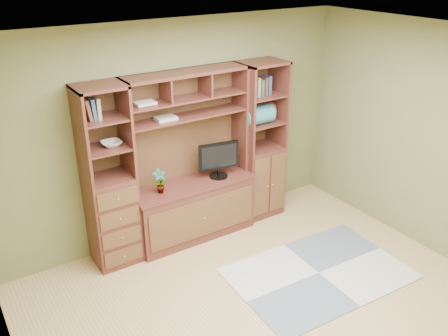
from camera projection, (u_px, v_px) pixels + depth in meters
room at (286, 199)px, 4.07m from camera, size 4.60×4.10×2.64m
center_hutch at (192, 160)px, 5.53m from camera, size 1.54×0.53×2.05m
left_tower at (109, 179)px, 5.07m from camera, size 0.50×0.45×2.05m
right_tower at (260, 141)px, 6.07m from camera, size 0.55×0.45×2.05m
rug at (319, 273)px, 5.23m from camera, size 1.96×1.35×0.01m
monitor at (219, 154)px, 5.67m from camera, size 0.53×0.31×0.61m
orchid at (160, 181)px, 5.35m from camera, size 0.16×0.11×0.30m
magazines at (166, 118)px, 5.25m from camera, size 0.23×0.17×0.04m
bowl at (111, 144)px, 4.94m from camera, size 0.21×0.21×0.05m
blanket_teal at (258, 115)px, 5.83m from camera, size 0.40×0.23×0.23m
blanket_red at (260, 112)px, 6.00m from camera, size 0.37×0.21×0.21m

